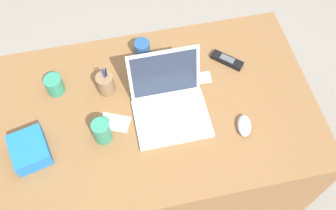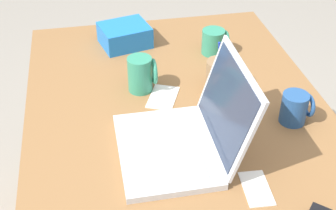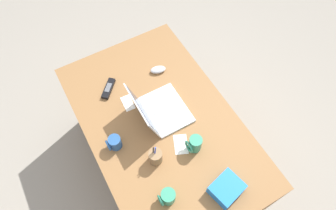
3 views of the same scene
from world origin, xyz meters
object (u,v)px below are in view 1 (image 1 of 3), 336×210
Objects in this scene: coffee_mug_white at (142,49)px; cordless_phone at (227,60)px; computer_mouse at (244,126)px; laptop at (169,104)px; snack_bag at (30,150)px; coffee_mug_spare at (54,84)px; pen_holder at (106,84)px; coffee_mug_tall at (102,130)px.

cordless_phone is (0.38, -0.12, -0.03)m from coffee_mug_white.
computer_mouse is 0.59m from coffee_mug_white.
laptop is 1.93× the size of snack_bag.
coffee_mug_spare is at bearing 156.34° from laptop.
pen_holder is (0.22, -0.05, 0.01)m from coffee_mug_spare.
coffee_mug_white is at bearing 37.66° from snack_bag.
computer_mouse is at bearing -25.15° from coffee_mug_spare.
coffee_mug_tall is (-0.59, 0.08, 0.04)m from computer_mouse.
laptop is 0.60m from snack_bag.
coffee_mug_tall reaches higher than snack_bag.
laptop reaches higher than coffee_mug_white.
computer_mouse is 0.84m from coffee_mug_spare.
cordless_phone is at bearing 100.57° from computer_mouse.
snack_bag is (-0.34, -0.25, -0.01)m from pen_holder.
snack_bag reaches higher than cordless_phone.
coffee_mug_white is at bearing 161.80° from cordless_phone.
coffee_mug_spare is at bearing 170.08° from computer_mouse.
snack_bag is (-0.12, -0.29, -0.01)m from coffee_mug_spare.
coffee_mug_spare is (-0.41, -0.12, -0.00)m from coffee_mug_white.
cordless_phone is (0.61, 0.27, -0.04)m from coffee_mug_tall.
computer_mouse is 0.59m from coffee_mug_tall.
coffee_mug_spare is 0.64× the size of cordless_phone.
snack_bag is (-0.29, -0.02, -0.02)m from coffee_mug_tall.
laptop is at bearing 167.72° from computer_mouse.
snack_bag is at bearing -171.70° from laptop.
laptop is 2.23× the size of cordless_phone.
snack_bag is at bearing -142.34° from coffee_mug_white.
pen_holder is (-0.19, -0.16, 0.01)m from coffee_mug_white.
pen_holder is (-0.54, 0.31, 0.03)m from computer_mouse.
coffee_mug_tall is at bearing -172.79° from computer_mouse.
computer_mouse is at bearing -94.66° from cordless_phone.
computer_mouse is 0.63m from pen_holder.
coffee_mug_white is 0.54× the size of pen_holder.
computer_mouse is 1.16× the size of coffee_mug_white.
laptop is 0.30m from pen_holder.
snack_bag reaches higher than computer_mouse.
coffee_mug_white is (-0.06, 0.32, -0.00)m from laptop.
coffee_mug_white is at bearing 15.59° from coffee_mug_spare.
cordless_phone is 0.85× the size of pen_holder.
laptop is 3.53× the size of coffee_mug_white.
computer_mouse is 0.35m from cordless_phone.
coffee_mug_tall is at bearing -101.04° from pen_holder.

